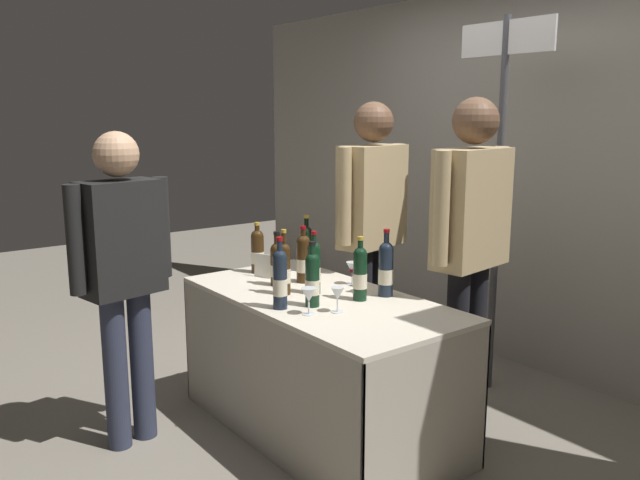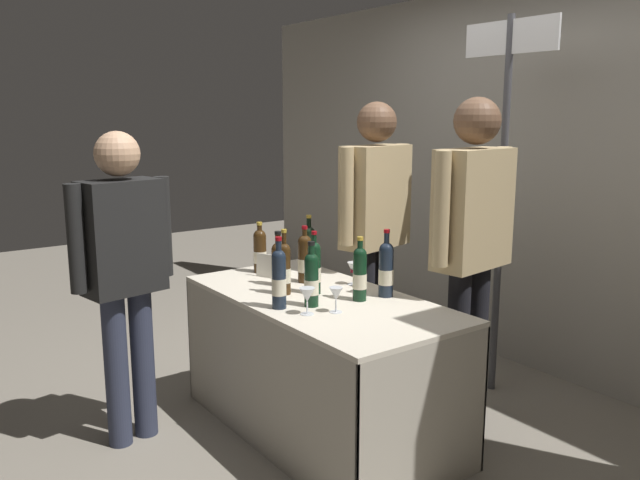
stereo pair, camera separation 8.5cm
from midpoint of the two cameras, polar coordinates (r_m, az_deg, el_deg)
ground_plane at (r=3.67m, az=0.69°, el=-16.33°), size 12.00×12.00×0.00m
back_partition at (r=4.53m, az=18.65°, el=5.10°), size 5.89×0.12×2.53m
tasting_table at (r=3.46m, az=0.71°, el=-8.59°), size 1.59×0.79×0.75m
featured_wine_bottle at (r=3.38m, az=6.56°, el=-2.52°), size 0.08×0.08×0.36m
display_bottle_0 at (r=3.19m, az=0.00°, el=-3.42°), size 0.07×0.07×0.33m
display_bottle_1 at (r=3.16m, az=-2.87°, el=-3.37°), size 0.07×0.07×0.36m
display_bottle_2 at (r=3.90m, az=-0.36°, el=-0.70°), size 0.08×0.08×0.34m
display_bottle_3 at (r=3.59m, az=-3.02°, el=-2.02°), size 0.08×0.08×0.30m
display_bottle_4 at (r=3.41m, az=0.20°, el=-2.40°), size 0.07×0.07×0.34m
display_bottle_5 at (r=3.64m, az=-0.69°, el=-1.59°), size 0.08×0.08×0.32m
display_bottle_6 at (r=3.88m, az=-4.69°, el=-0.92°), size 0.08×0.08×0.31m
display_bottle_7 at (r=3.30m, az=4.27°, el=-2.93°), size 0.07×0.07×0.33m
display_bottle_8 at (r=3.40m, az=-2.45°, el=-2.46°), size 0.07×0.07×0.35m
wine_glass_near_vendor at (r=3.61m, az=3.65°, el=-2.54°), size 0.07×0.07×0.13m
wine_glass_mid at (r=3.10m, az=2.21°, el=-4.82°), size 0.07×0.07×0.12m
wine_glass_near_taster at (r=3.07m, az=-0.35°, el=-4.92°), size 0.07×0.07×0.13m
brochure_stand at (r=3.77m, az=-4.15°, el=-2.27°), size 0.13×0.06×0.14m
vendor_presenter at (r=3.52m, az=13.93°, el=0.84°), size 0.27×0.63×1.78m
vendor_assistant at (r=4.01m, az=5.49°, el=2.20°), size 0.31×0.62×1.76m
taster_foreground_right at (r=3.38m, az=-16.21°, el=-1.90°), size 0.27×0.55×1.61m
booth_signpost at (r=3.97m, az=16.46°, el=6.81°), size 0.64×0.04×2.24m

